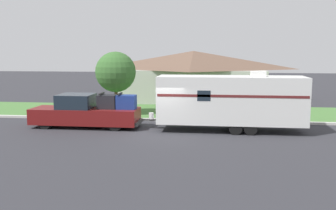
# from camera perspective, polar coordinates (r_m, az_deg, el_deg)

# --- Properties ---
(ground_plane) EXTENTS (120.00, 120.00, 0.00)m
(ground_plane) POSITION_cam_1_polar(r_m,az_deg,el_deg) (20.33, -1.10, -4.40)
(ground_plane) COLOR #2D2D33
(curb_strip) EXTENTS (80.00, 0.30, 0.14)m
(curb_strip) POSITION_cam_1_polar(r_m,az_deg,el_deg) (23.96, 0.17, -2.30)
(curb_strip) COLOR beige
(curb_strip) RESTS_ON ground_plane
(lawn_strip) EXTENTS (80.00, 7.00, 0.03)m
(lawn_strip) POSITION_cam_1_polar(r_m,az_deg,el_deg) (27.54, 1.08, -1.04)
(lawn_strip) COLOR #477538
(lawn_strip) RESTS_ON ground_plane
(house_across_street) EXTENTS (13.42, 8.54, 4.47)m
(house_across_street) POSITION_cam_1_polar(r_m,az_deg,el_deg) (34.61, 3.89, 4.66)
(house_across_street) COLOR #B2B2A8
(house_across_street) RESTS_ON ground_plane
(pickup_truck) EXTENTS (6.38, 1.97, 2.05)m
(pickup_truck) POSITION_cam_1_polar(r_m,az_deg,el_deg) (22.44, -12.28, -1.06)
(pickup_truck) COLOR black
(pickup_truck) RESTS_ON ground_plane
(travel_trailer) EXTENTS (9.06, 2.28, 3.34)m
(travel_trailer) POSITION_cam_1_polar(r_m,az_deg,el_deg) (21.08, 9.53, 0.79)
(travel_trailer) COLOR black
(travel_trailer) RESTS_ON ground_plane
(mailbox) EXTENTS (0.48, 0.20, 1.23)m
(mailbox) POSITION_cam_1_polar(r_m,az_deg,el_deg) (24.84, 1.34, 0.12)
(mailbox) COLOR brown
(mailbox) RESTS_ON ground_plane
(tree_in_yard) EXTENTS (2.83, 2.83, 4.42)m
(tree_in_yard) POSITION_cam_1_polar(r_m,az_deg,el_deg) (26.43, -7.98, 4.99)
(tree_in_yard) COLOR brown
(tree_in_yard) RESTS_ON ground_plane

